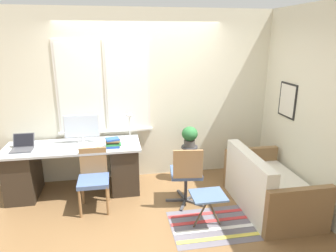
{
  "coord_description": "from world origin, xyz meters",
  "views": [
    {
      "loc": [
        -0.4,
        -3.93,
        2.29
      ],
      "look_at": [
        0.33,
        0.18,
        1.03
      ],
      "focal_mm": 32.0,
      "sensor_mm": 36.0,
      "label": 1
    }
  ],
  "objects": [
    {
      "name": "mouse",
      "position": [
        -0.67,
        0.23,
        0.76
      ],
      "size": [
        0.04,
        0.07,
        0.04
      ],
      "color": "silver",
      "rests_on": "desk"
    },
    {
      "name": "laptop",
      "position": [
        -1.73,
        0.33,
        0.79
      ],
      "size": [
        0.29,
        0.29,
        0.2
      ],
      "color": "#4C4C51",
      "rests_on": "desk"
    },
    {
      "name": "desk_lamp",
      "position": [
        -0.21,
        0.46,
        1.03
      ],
      "size": [
        0.14,
        0.14,
        0.43
      ],
      "color": "white",
      "rests_on": "desk"
    },
    {
      "name": "monitor",
      "position": [
        -0.92,
        0.48,
        0.98
      ],
      "size": [
        0.51,
        0.15,
        0.43
      ],
      "color": "silver",
      "rests_on": "desk"
    },
    {
      "name": "plant_stand",
      "position": [
        0.73,
        0.45,
        0.52
      ],
      "size": [
        0.27,
        0.27,
        0.58
      ],
      "color": "#333338",
      "rests_on": "ground_plane"
    },
    {
      "name": "office_chair_swivel",
      "position": [
        0.51,
        -0.27,
        0.47
      ],
      "size": [
        0.55,
        0.55,
        0.87
      ],
      "rotation": [
        0.0,
        0.0,
        3.01
      ],
      "color": "#47474C",
      "rests_on": "ground_plane"
    },
    {
      "name": "couch_loveseat",
      "position": [
        1.6,
        -0.54,
        0.27
      ],
      "size": [
        0.85,
        1.4,
        0.8
      ],
      "rotation": [
        0.0,
        0.0,
        1.57
      ],
      "color": "white",
      "rests_on": "ground_plane"
    },
    {
      "name": "book_stack",
      "position": [
        -0.47,
        0.19,
        0.82
      ],
      "size": [
        0.22,
        0.18,
        0.14
      ],
      "color": "#2851B2",
      "rests_on": "desk"
    },
    {
      "name": "ground_plane",
      "position": [
        0.0,
        0.0,
        0.0
      ],
      "size": [
        14.0,
        14.0,
        0.0
      ],
      "primitive_type": "plane",
      "color": "brown"
    },
    {
      "name": "wall_right_with_picture",
      "position": [
        2.16,
        0.0,
        1.35
      ],
      "size": [
        0.08,
        9.0,
        2.7
      ],
      "color": "beige",
      "rests_on": "ground_plane"
    },
    {
      "name": "potted_plant",
      "position": [
        0.73,
        0.45,
        0.77
      ],
      "size": [
        0.25,
        0.25,
        0.33
      ],
      "color": "#514C47",
      "rests_on": "plant_stand"
    },
    {
      "name": "keyboard",
      "position": [
        -0.94,
        0.24,
        0.75
      ],
      "size": [
        0.43,
        0.15,
        0.02
      ],
      "color": "silver",
      "rests_on": "desk"
    },
    {
      "name": "desk",
      "position": [
        -1.05,
        0.35,
        0.4
      ],
      "size": [
        1.95,
        0.71,
        0.75
      ],
      "color": "#B2B7BC",
      "rests_on": "ground_plane"
    },
    {
      "name": "desk_chair_wooden",
      "position": [
        -0.75,
        -0.13,
        0.45
      ],
      "size": [
        0.41,
        0.42,
        0.82
      ],
      "rotation": [
        0.0,
        0.0,
        -0.0
      ],
      "color": "olive",
      "rests_on": "ground_plane"
    },
    {
      "name": "folding_stool",
      "position": [
        0.65,
        -0.83,
        0.4
      ],
      "size": [
        0.41,
        0.35,
        0.44
      ],
      "color": "slate",
      "rests_on": "ground_plane"
    },
    {
      "name": "floor_rug_striped",
      "position": [
        0.73,
        -0.84,
        0.0
      ],
      "size": [
        1.07,
        0.78,
        0.01
      ],
      "color": "slate",
      "rests_on": "ground_plane"
    },
    {
      "name": "wall_back_with_window",
      "position": [
        -0.02,
        0.79,
        1.36
      ],
      "size": [
        9.0,
        0.12,
        2.7
      ],
      "color": "beige",
      "rests_on": "ground_plane"
    }
  ]
}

